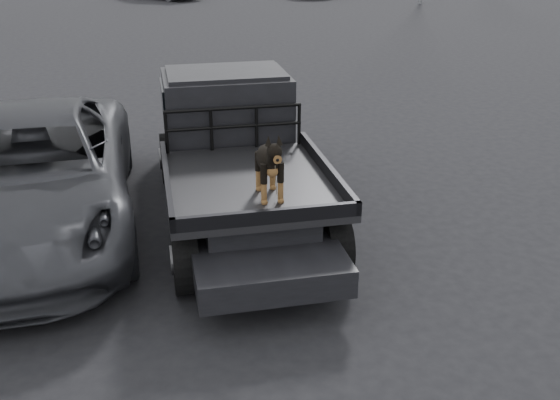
{
  "coord_description": "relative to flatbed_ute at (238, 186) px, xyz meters",
  "views": [
    {
      "loc": [
        -1.82,
        -5.96,
        3.67
      ],
      "look_at": [
        -0.66,
        -0.52,
        1.19
      ],
      "focal_mm": 40.0,
      "sensor_mm": 36.0,
      "label": 1
    }
  ],
  "objects": [
    {
      "name": "ground",
      "position": [
        0.77,
        -1.65,
        -0.46
      ],
      "size": [
        120.0,
        120.0,
        0.0
      ],
      "primitive_type": "plane",
      "color": "black",
      "rests_on": "ground"
    },
    {
      "name": "flatbed_ute",
      "position": [
        0.0,
        0.0,
        0.0
      ],
      "size": [
        2.0,
        5.4,
        0.92
      ],
      "primitive_type": null,
      "color": "black",
      "rests_on": "ground"
    },
    {
      "name": "ute_cab",
      "position": [
        0.0,
        0.95,
        0.9
      ],
      "size": [
        1.72,
        1.3,
        0.88
      ],
      "primitive_type": null,
      "color": "black",
      "rests_on": "flatbed_ute"
    },
    {
      "name": "headache_rack",
      "position": [
        0.0,
        0.2,
        0.74
      ],
      "size": [
        1.8,
        0.08,
        0.55
      ],
      "primitive_type": null,
      "color": "black",
      "rests_on": "flatbed_ute"
    },
    {
      "name": "dog",
      "position": [
        0.14,
        -1.45,
        0.83
      ],
      "size": [
        0.32,
        0.6,
        0.74
      ],
      "primitive_type": null,
      "color": "black",
      "rests_on": "flatbed_ute"
    },
    {
      "name": "parked_suv",
      "position": [
        -2.61,
        0.23,
        0.29
      ],
      "size": [
        2.63,
        5.47,
        1.5
      ],
      "primitive_type": "imported",
      "rotation": [
        0.0,
        0.0,
        0.03
      ],
      "color": "#323338",
      "rests_on": "ground"
    }
  ]
}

